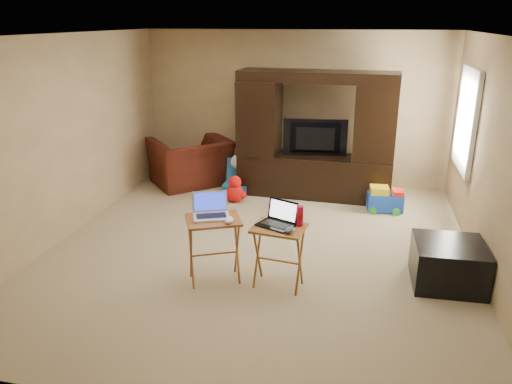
% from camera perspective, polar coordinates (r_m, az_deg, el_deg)
% --- Properties ---
extents(floor, '(5.50, 5.50, 0.00)m').
position_cam_1_polar(floor, '(6.15, 0.40, -6.45)').
color(floor, tan).
rests_on(floor, ground).
extents(ceiling, '(5.50, 5.50, 0.00)m').
position_cam_1_polar(ceiling, '(5.54, 0.47, 17.52)').
color(ceiling, silver).
rests_on(ceiling, ground).
extents(wall_back, '(5.00, 0.00, 5.00)m').
position_cam_1_polar(wall_back, '(8.37, 4.43, 9.46)').
color(wall_back, tan).
rests_on(wall_back, ground).
extents(wall_front, '(5.00, 0.00, 5.00)m').
position_cam_1_polar(wall_front, '(3.24, -9.87, -7.05)').
color(wall_front, tan).
rests_on(wall_front, ground).
extents(wall_left, '(0.00, 5.50, 5.50)m').
position_cam_1_polar(wall_left, '(6.69, -21.12, 5.73)').
color(wall_left, tan).
rests_on(wall_left, ground).
extents(wall_right, '(0.00, 5.50, 5.50)m').
position_cam_1_polar(wall_right, '(5.76, 25.58, 3.09)').
color(wall_right, tan).
rests_on(wall_right, ground).
extents(window_pane, '(0.00, 1.20, 1.20)m').
position_cam_1_polar(window_pane, '(7.21, 23.07, 7.60)').
color(window_pane, white).
rests_on(window_pane, ground).
extents(window_frame, '(0.06, 1.14, 1.34)m').
position_cam_1_polar(window_frame, '(7.20, 22.91, 7.62)').
color(window_frame, white).
rests_on(window_frame, ground).
extents(entertainment_center, '(2.39, 0.69, 1.94)m').
position_cam_1_polar(entertainment_center, '(7.73, 6.82, 6.42)').
color(entertainment_center, black).
rests_on(entertainment_center, floor).
extents(television, '(0.99, 0.24, 0.57)m').
position_cam_1_polar(television, '(7.69, 6.78, 6.06)').
color(television, black).
rests_on(television, entertainment_center).
extents(recliner, '(1.60, 1.59, 0.78)m').
position_cam_1_polar(recliner, '(8.43, -7.46, 3.42)').
color(recliner, '#4B1910').
rests_on(recliner, floor).
extents(child_rocker, '(0.40, 0.45, 0.53)m').
position_cam_1_polar(child_rocker, '(8.03, -2.24, 1.82)').
color(child_rocker, '#1A6190').
rests_on(child_rocker, floor).
extents(plush_toy, '(0.38, 0.32, 0.42)m').
position_cam_1_polar(plush_toy, '(7.60, -2.42, 0.38)').
color(plush_toy, red).
rests_on(plush_toy, floor).
extents(push_toy, '(0.55, 0.42, 0.38)m').
position_cam_1_polar(push_toy, '(7.46, 14.54, -0.77)').
color(push_toy, blue).
rests_on(push_toy, floor).
extents(ottoman, '(0.73, 0.73, 0.46)m').
position_cam_1_polar(ottoman, '(5.66, 21.10, -7.66)').
color(ottoman, black).
rests_on(ottoman, floor).
extents(tray_table_left, '(0.68, 0.63, 0.71)m').
position_cam_1_polar(tray_table_left, '(5.31, -4.80, -6.62)').
color(tray_table_left, '#A15E27').
rests_on(tray_table_left, floor).
extents(tray_table_right, '(0.57, 0.48, 0.67)m').
position_cam_1_polar(tray_table_right, '(5.20, 2.58, -7.42)').
color(tray_table_right, '#A56527').
rests_on(tray_table_right, floor).
extents(laptop_left, '(0.46, 0.42, 0.24)m').
position_cam_1_polar(laptop_left, '(5.16, -5.17, -1.67)').
color(laptop_left, '#BAB9BF').
rests_on(laptop_left, tray_table_left).
extents(laptop_right, '(0.44, 0.40, 0.24)m').
position_cam_1_polar(laptop_right, '(5.03, 2.25, -2.64)').
color(laptop_right, black).
rests_on(laptop_right, tray_table_right).
extents(mouse_left, '(0.11, 0.16, 0.06)m').
position_cam_1_polar(mouse_left, '(5.04, -3.09, -3.23)').
color(mouse_left, white).
rests_on(mouse_left, tray_table_left).
extents(mouse_right, '(0.12, 0.16, 0.06)m').
position_cam_1_polar(mouse_right, '(4.92, 3.89, -4.38)').
color(mouse_right, '#3B3B40').
rests_on(mouse_right, tray_table_right).
extents(water_bottle, '(0.07, 0.07, 0.21)m').
position_cam_1_polar(water_bottle, '(5.06, 5.04, -2.78)').
color(water_bottle, red).
rests_on(water_bottle, tray_table_right).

